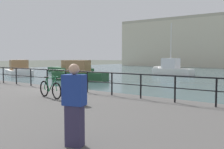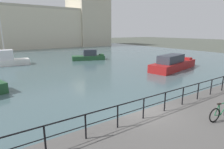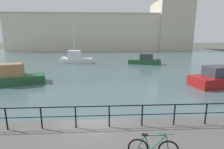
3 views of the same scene
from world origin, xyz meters
name	(u,v)px [view 2 (image 2 of 3)]	position (x,y,z in m)	size (l,w,h in m)	color
ground_plane	(143,124)	(0.00, 0.00, 0.00)	(240.00, 240.00, 0.00)	#4C5147
water_basin	(32,59)	(0.00, 30.20, 0.01)	(80.00, 60.00, 0.01)	#476066
harbor_building	(32,27)	(5.63, 56.18, 6.37)	(61.58, 14.39, 16.66)	beige
moored_white_yacht	(173,64)	(13.91, 8.84, 0.79)	(9.25, 4.35, 2.05)	maroon
moored_cabin_cruiser	(7,60)	(-4.56, 24.91, 0.88)	(5.86, 2.45, 7.44)	white
moored_harbor_tender	(89,56)	(8.34, 22.95, 0.66)	(6.12, 3.76, 1.87)	#23512D
quay_railing	(165,98)	(0.78, -0.75, 1.60)	(25.18, 0.07, 1.08)	black
parked_bicycle	(222,113)	(2.23, -3.01, 1.26)	(1.76, 0.34, 0.98)	black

